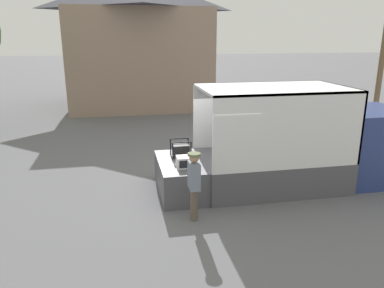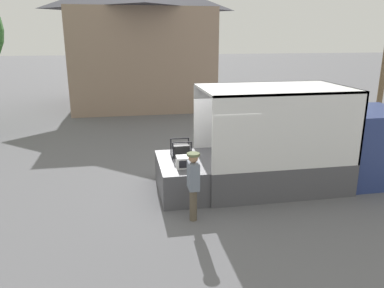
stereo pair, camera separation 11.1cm
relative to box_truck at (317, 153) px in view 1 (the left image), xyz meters
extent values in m
plane|color=slate|center=(-3.61, 0.00, -0.93)|extent=(160.00, 160.00, 0.00)
cube|color=navy|center=(1.62, 0.00, 0.18)|extent=(2.10, 2.27, 2.21)
cube|color=#4C4C51|center=(-1.52, 0.00, -0.46)|extent=(4.18, 2.46, 0.93)
cube|color=white|center=(-1.52, 1.20, 1.02)|extent=(4.18, 0.06, 2.03)
cube|color=white|center=(-1.52, -1.20, 1.02)|extent=(4.18, 0.06, 2.03)
cube|color=white|center=(0.54, 0.00, 1.02)|extent=(0.06, 2.46, 2.03)
cube|color=white|center=(-1.52, 0.00, 2.00)|extent=(4.18, 2.46, 0.06)
cylinder|color=yellow|center=(-1.75, -0.05, 0.21)|extent=(0.33, 0.33, 0.41)
cube|color=#B2A893|center=(-0.74, 0.43, 0.14)|extent=(0.44, 0.32, 0.28)
cube|color=#B2A893|center=(-0.32, -0.26, 0.15)|extent=(0.44, 0.32, 0.28)
cube|color=#B2A893|center=(-1.04, 0.82, 0.17)|extent=(0.44, 0.32, 0.34)
cube|color=#4C4C51|center=(-4.23, 0.00, -0.46)|extent=(1.24, 2.34, 0.93)
cube|color=white|center=(-4.16, -0.51, 0.15)|extent=(0.48, 0.38, 0.30)
cube|color=black|center=(-4.21, -0.70, 0.15)|extent=(0.31, 0.01, 0.20)
cube|color=black|center=(-4.14, 0.43, 0.19)|extent=(0.45, 0.38, 0.36)
cylinder|color=slate|center=(-3.96, 0.43, 0.20)|extent=(0.17, 0.21, 0.21)
cylinder|color=black|center=(-4.41, 0.21, 0.26)|extent=(0.04, 0.04, 0.51)
cylinder|color=black|center=(-3.87, 0.21, 0.26)|extent=(0.04, 0.04, 0.51)
cylinder|color=black|center=(-4.41, 0.66, 0.26)|extent=(0.04, 0.04, 0.51)
cylinder|color=black|center=(-3.87, 0.66, 0.26)|extent=(0.04, 0.04, 0.51)
cylinder|color=black|center=(-4.14, 0.21, 0.49)|extent=(0.53, 0.04, 0.04)
cylinder|color=black|center=(-4.14, 0.66, 0.49)|extent=(0.53, 0.04, 0.04)
cylinder|color=brown|center=(-4.19, -1.76, -0.51)|extent=(0.18, 0.18, 0.83)
cube|color=slate|center=(-4.19, -1.76, 0.23)|extent=(0.24, 0.44, 0.66)
sphere|color=tan|center=(-4.19, -1.76, 0.68)|extent=(0.23, 0.23, 0.23)
cylinder|color=#606B47|center=(-4.19, -1.76, 0.76)|extent=(0.31, 0.31, 0.06)
cube|color=gray|center=(-4.44, 14.73, 2.01)|extent=(8.24, 7.49, 5.87)
cylinder|color=brown|center=(7.50, 7.41, 3.04)|extent=(0.28, 0.28, 7.95)
camera|label=1|loc=(-5.85, -9.88, 3.43)|focal=35.00mm
camera|label=2|loc=(-5.74, -9.90, 3.43)|focal=35.00mm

